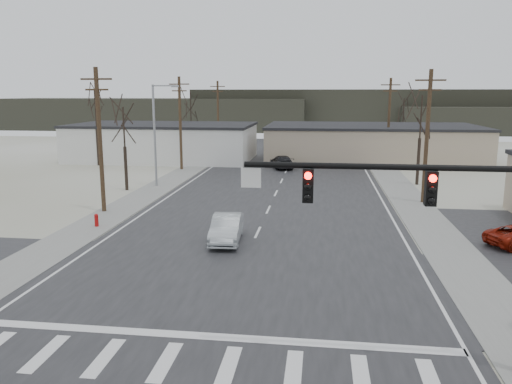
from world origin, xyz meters
TOP-DOWN VIEW (x-y plane):
  - ground at (0.00, 0.00)m, footprint 140.00×140.00m
  - main_road at (0.00, 15.00)m, footprint 18.00×110.00m
  - cross_road at (0.00, 0.00)m, footprint 90.00×10.00m
  - sidewalk_left at (-10.60, 20.00)m, footprint 3.00×90.00m
  - sidewalk_right at (10.60, 20.00)m, footprint 3.00×90.00m
  - traffic_signal_mast at (7.89, -6.20)m, footprint 8.95×0.43m
  - fire_hydrant at (-10.20, 8.00)m, footprint 0.24×0.24m
  - building_left_far at (-16.00, 40.00)m, footprint 22.30×12.30m
  - building_right_far at (10.00, 44.00)m, footprint 26.30×14.30m
  - upole_left_b at (-11.50, 12.00)m, footprint 2.20×0.30m
  - upole_left_c at (-11.50, 32.00)m, footprint 2.20×0.30m
  - upole_left_d at (-11.50, 52.00)m, footprint 2.20×0.30m
  - upole_right_a at (11.50, 18.00)m, footprint 2.20×0.30m
  - upole_right_b at (11.50, 40.00)m, footprint 2.20×0.30m
  - streetlight_main at (-10.80, 22.00)m, footprint 2.40×0.25m
  - tree_left_near at (-13.00, 20.00)m, footprint 3.30×3.30m
  - tree_right_mid at (12.50, 26.00)m, footprint 3.74×3.74m
  - tree_left_far at (-14.00, 46.00)m, footprint 3.96×3.96m
  - tree_right_far at (15.00, 52.00)m, footprint 3.52×3.52m
  - tree_left_mid at (-22.00, 34.00)m, footprint 3.96×3.96m
  - hill_left at (-35.00, 92.00)m, footprint 70.00×18.00m
  - hill_center at (15.00, 96.00)m, footprint 80.00×18.00m
  - sedan_crossing at (-1.52, 6.00)m, footprint 1.90×4.62m
  - car_far_a at (-0.62, 34.22)m, footprint 3.22×5.24m
  - car_far_b at (-3.60, 52.49)m, footprint 1.93×4.03m

SIDE VIEW (x-z plane):
  - ground at x=0.00m, z-range 0.00..0.00m
  - cross_road at x=0.00m, z-range 0.00..0.04m
  - main_road at x=0.00m, z-range 0.00..0.05m
  - sidewalk_left at x=-10.60m, z-range 0.00..0.06m
  - sidewalk_right at x=10.60m, z-range 0.00..0.06m
  - fire_hydrant at x=-10.20m, z-range 0.02..0.89m
  - car_far_b at x=-3.60m, z-range 0.05..1.37m
  - car_far_a at x=-0.62m, z-range 0.05..1.46m
  - sedan_crossing at x=-1.52m, z-range 0.05..1.53m
  - building_right_far at x=10.00m, z-range 0.00..4.30m
  - building_left_far at x=-16.00m, z-range 0.01..4.51m
  - hill_left at x=-35.00m, z-range 0.00..7.00m
  - hill_center at x=15.00m, z-range 0.00..9.00m
  - traffic_signal_mast at x=7.89m, z-range 1.07..8.27m
  - streetlight_main at x=-10.80m, z-range 0.59..9.59m
  - upole_left_b at x=-11.50m, z-range 0.22..10.22m
  - upole_left_c at x=-11.50m, z-range 0.22..10.22m
  - upole_left_d at x=-11.50m, z-range 0.22..10.22m
  - upole_right_a at x=11.50m, z-range 0.22..10.22m
  - upole_right_b at x=11.50m, z-range 0.22..10.22m
  - tree_left_near at x=-13.00m, z-range 1.55..8.90m
  - tree_right_far at x=15.00m, z-range 1.66..9.50m
  - tree_right_mid at x=12.50m, z-range 1.77..10.10m
  - tree_left_far at x=-14.00m, z-range 1.87..10.69m
  - tree_left_mid at x=-22.00m, z-range 1.87..10.69m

